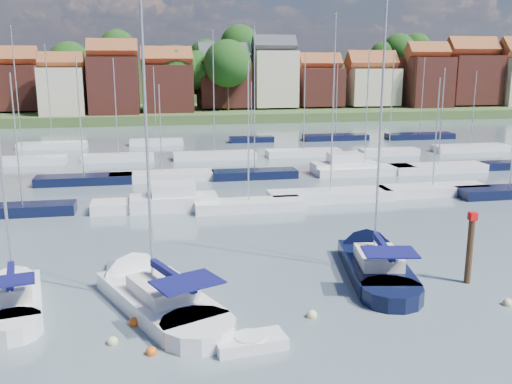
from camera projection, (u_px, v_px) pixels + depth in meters
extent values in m
plane|color=#4B5C66|center=(212.00, 164.00, 66.70)|extent=(260.00, 260.00, 0.00)
cube|color=white|center=(15.00, 304.00, 27.88)|extent=(3.56, 6.32, 1.20)
cone|color=white|center=(16.00, 278.00, 31.25)|extent=(2.98, 3.31, 2.48)
cylinder|color=white|center=(14.00, 331.00, 25.18)|extent=(2.91, 2.91, 1.20)
cube|color=silver|center=(13.00, 289.00, 27.29)|extent=(2.17, 2.77, 0.70)
cylinder|color=#B2B2B7|center=(3.00, 181.00, 26.87)|extent=(0.14, 0.14, 11.04)
cylinder|color=#B2B2B7|center=(11.00, 279.00, 26.35)|extent=(0.72, 3.27, 0.10)
cube|color=#0F104B|center=(10.00, 276.00, 26.31)|extent=(0.89, 3.15, 0.35)
cube|color=#0F104B|center=(9.00, 281.00, 25.30)|extent=(2.35, 1.86, 0.08)
cube|color=white|center=(158.00, 302.00, 28.17)|extent=(6.39, 8.82, 1.20)
cone|color=white|center=(120.00, 271.00, 32.26)|extent=(4.70, 4.99, 3.39)
cylinder|color=white|center=(198.00, 334.00, 24.90)|extent=(4.47, 4.47, 1.20)
cube|color=silver|center=(163.00, 288.00, 27.50)|extent=(3.54, 4.06, 0.70)
cylinder|color=#B2B2B7|center=(147.00, 137.00, 26.78)|extent=(0.14, 0.14, 15.08)
cylinder|color=#B2B2B7|center=(172.00, 278.00, 26.40)|extent=(1.92, 4.18, 0.10)
cube|color=#0F104B|center=(172.00, 275.00, 26.36)|extent=(2.01, 4.05, 0.35)
cube|color=#0F104B|center=(187.00, 282.00, 25.15)|extent=(3.46, 3.03, 0.08)
cube|color=black|center=(375.00, 270.00, 32.43)|extent=(4.46, 8.05, 1.20)
cone|color=black|center=(360.00, 244.00, 37.06)|extent=(3.77, 4.20, 3.17)
cylinder|color=black|center=(392.00, 297.00, 28.72)|extent=(3.68, 3.68, 1.20)
cube|color=silver|center=(378.00, 257.00, 31.70)|extent=(2.74, 3.51, 0.70)
cylinder|color=#B2B2B7|center=(380.00, 132.00, 31.18)|extent=(0.14, 0.14, 14.41)
cylinder|color=#B2B2B7|center=(383.00, 249.00, 30.48)|extent=(0.84, 4.18, 0.10)
cube|color=#0F104B|center=(384.00, 246.00, 30.45)|extent=(1.00, 4.01, 0.35)
cube|color=#0F104B|center=(390.00, 252.00, 29.07)|extent=(2.99, 2.35, 0.08)
cube|color=white|center=(250.00, 343.00, 24.13)|extent=(3.17, 1.76, 0.59)
cylinder|color=white|center=(250.00, 340.00, 24.09)|extent=(1.40, 1.40, 0.38)
cylinder|color=#4C331E|center=(468.00, 270.00, 31.09)|extent=(0.36, 0.36, 5.98)
cube|color=red|center=(473.00, 216.00, 30.41)|extent=(0.40, 0.40, 0.44)
sphere|color=#D85914|center=(151.00, 354.00, 23.65)|extent=(0.48, 0.48, 0.48)
sphere|color=#D85914|center=(134.00, 325.00, 26.29)|extent=(0.51, 0.51, 0.51)
sphere|color=beige|center=(312.00, 317.00, 27.06)|extent=(0.51, 0.51, 0.51)
sphere|color=#D85914|center=(344.00, 251.00, 36.42)|extent=(0.54, 0.54, 0.54)
sphere|color=beige|center=(507.00, 305.00, 28.40)|extent=(0.50, 0.50, 0.50)
sphere|color=beige|center=(113.00, 344.00, 24.51)|extent=(0.48, 0.48, 0.48)
cube|color=black|center=(23.00, 211.00, 44.90)|extent=(8.01, 2.24, 1.00)
cylinder|color=#B2B2B7|center=(16.00, 140.00, 43.64)|extent=(0.12, 0.12, 10.16)
cube|color=white|center=(150.00, 206.00, 46.35)|extent=(9.22, 2.58, 1.00)
cylinder|color=#B2B2B7|center=(147.00, 150.00, 45.32)|extent=(0.12, 0.12, 8.18)
cube|color=white|center=(249.00, 206.00, 46.25)|extent=(8.78, 2.46, 1.00)
cylinder|color=#B2B2B7|center=(248.00, 132.00, 44.89)|extent=(0.12, 0.12, 11.06)
cube|color=white|center=(330.00, 196.00, 49.59)|extent=(10.79, 3.02, 1.00)
cylinder|color=#B2B2B7|center=(333.00, 104.00, 47.80)|extent=(0.12, 0.12, 14.87)
cube|color=white|center=(432.00, 191.00, 51.70)|extent=(10.13, 2.84, 1.00)
cylinder|color=#B2B2B7|center=(436.00, 133.00, 50.50)|extent=(0.12, 0.12, 9.59)
cube|color=black|center=(509.00, 192.00, 51.04)|extent=(9.52, 2.67, 1.00)
cube|color=white|center=(174.00, 204.00, 46.48)|extent=(7.00, 2.60, 1.40)
cube|color=white|center=(174.00, 190.00, 46.23)|extent=(3.50, 2.20, 1.30)
cube|color=black|center=(84.00, 180.00, 56.17)|extent=(9.30, 2.60, 1.00)
cylinder|color=#B2B2B7|center=(80.00, 117.00, 54.76)|extent=(0.12, 0.12, 11.48)
cube|color=white|center=(162.00, 177.00, 57.90)|extent=(10.40, 2.91, 1.00)
cylinder|color=#B2B2B7|center=(160.00, 129.00, 56.79)|extent=(0.12, 0.12, 8.77)
cube|color=black|center=(255.00, 175.00, 58.90)|extent=(8.80, 2.46, 1.00)
cylinder|color=#B2B2B7|center=(254.00, 100.00, 57.17)|extent=(0.12, 0.12, 14.33)
cube|color=white|center=(364.00, 171.00, 60.93)|extent=(10.73, 3.00, 1.00)
cylinder|color=#B2B2B7|center=(367.00, 109.00, 59.45)|extent=(0.12, 0.12, 12.14)
cube|color=white|center=(438.00, 169.00, 62.27)|extent=(10.48, 2.93, 1.00)
cylinder|color=#B2B2B7|center=(442.00, 117.00, 61.00)|extent=(0.12, 0.12, 10.28)
cube|color=black|center=(512.00, 166.00, 64.01)|extent=(6.84, 1.91, 1.00)
cube|color=white|center=(344.00, 169.00, 61.35)|extent=(7.00, 2.60, 1.40)
cube|color=white|center=(345.00, 159.00, 61.11)|extent=(3.50, 2.20, 1.30)
cube|color=white|center=(23.00, 161.00, 66.73)|extent=(9.71, 2.72, 1.00)
cylinder|color=#B2B2B7|center=(17.00, 93.00, 64.94)|extent=(0.12, 0.12, 14.88)
cube|color=white|center=(118.00, 158.00, 68.98)|extent=(8.49, 2.38, 1.00)
cylinder|color=#B2B2B7|center=(116.00, 107.00, 67.59)|extent=(0.12, 0.12, 11.31)
cube|color=white|center=(215.00, 156.00, 70.38)|extent=(10.16, 2.85, 1.00)
cylinder|color=#B2B2B7|center=(214.00, 92.00, 68.62)|extent=(0.12, 0.12, 14.59)
cube|color=white|center=(303.00, 153.00, 72.54)|extent=(9.53, 2.67, 1.00)
cylinder|color=#B2B2B7|center=(304.00, 102.00, 71.09)|extent=(0.12, 0.12, 11.91)
cube|color=white|center=(389.00, 152.00, 73.19)|extent=(7.62, 2.13, 1.00)
cylinder|color=#B2B2B7|center=(392.00, 101.00, 71.71)|extent=(0.12, 0.12, 12.13)
cube|color=white|center=(470.00, 149.00, 76.41)|extent=(10.17, 2.85, 1.00)
cylinder|color=#B2B2B7|center=(474.00, 108.00, 75.20)|extent=(0.12, 0.12, 9.73)
cube|color=white|center=(53.00, 146.00, 78.81)|extent=(9.24, 2.59, 1.00)
cylinder|color=#B2B2B7|center=(49.00, 94.00, 77.21)|extent=(0.12, 0.12, 13.17)
cube|color=white|center=(156.00, 142.00, 82.08)|extent=(7.57, 2.12, 1.00)
cylinder|color=#B2B2B7|center=(155.00, 103.00, 80.82)|extent=(0.12, 0.12, 10.24)
cube|color=black|center=(251.00, 140.00, 84.76)|extent=(6.58, 1.84, 1.00)
cylinder|color=#B2B2B7|center=(251.00, 109.00, 83.75)|extent=(0.12, 0.12, 8.01)
cube|color=black|center=(335.00, 138.00, 87.06)|extent=(9.92, 2.78, 1.00)
cylinder|color=#B2B2B7|center=(337.00, 98.00, 85.71)|extent=(0.12, 0.12, 10.92)
cube|color=black|center=(420.00, 137.00, 88.47)|extent=(10.55, 2.95, 1.00)
cylinder|color=#B2B2B7|center=(422.00, 96.00, 87.06)|extent=(0.12, 0.12, 11.51)
cube|color=#415A2D|center=(177.00, 109.00, 140.34)|extent=(200.00, 70.00, 3.00)
cube|color=#415A2D|center=(172.00, 85.00, 163.22)|extent=(200.00, 60.00, 14.00)
cube|color=maroon|center=(13.00, 87.00, 114.47)|extent=(10.37, 9.97, 8.73)
cube|color=brown|center=(10.00, 59.00, 113.20)|extent=(10.57, 5.13, 5.13)
cube|color=beige|center=(63.00, 92.00, 108.13)|extent=(8.09, 8.80, 8.96)
cube|color=brown|center=(61.00, 62.00, 106.90)|extent=(8.25, 4.00, 4.00)
cube|color=maroon|center=(114.00, 86.00, 110.49)|extent=(9.36, 10.17, 10.97)
cube|color=brown|center=(112.00, 51.00, 109.00)|extent=(9.54, 4.63, 4.63)
cube|color=maroon|center=(168.00, 89.00, 114.17)|extent=(9.90, 8.56, 9.42)
cube|color=brown|center=(167.00, 59.00, 112.83)|extent=(10.10, 4.90, 4.90)
cube|color=maroon|center=(224.00, 84.00, 121.00)|extent=(10.59, 8.93, 9.49)
cube|color=#383A42|center=(224.00, 55.00, 119.64)|extent=(10.80, 5.24, 5.24)
cube|color=beige|center=(274.00, 79.00, 121.86)|extent=(9.01, 8.61, 11.65)
cube|color=#383A42|center=(274.00, 45.00, 120.30)|extent=(9.19, 4.46, 4.46)
cube|color=maroon|center=(319.00, 87.00, 125.31)|extent=(9.10, 9.34, 8.00)
cube|color=brown|center=(320.00, 63.00, 124.15)|extent=(9.28, 4.50, 4.50)
cube|color=beige|center=(370.00, 87.00, 127.06)|extent=(10.86, 9.59, 7.88)
cube|color=brown|center=(372.00, 63.00, 125.87)|extent=(11.07, 5.37, 5.37)
cube|color=maroon|center=(425.00, 82.00, 126.42)|extent=(9.18, 9.96, 10.97)
cube|color=brown|center=(427.00, 52.00, 124.92)|extent=(9.36, 4.54, 4.54)
cube|color=maroon|center=(469.00, 80.00, 129.60)|extent=(11.39, 9.67, 10.76)
cube|color=brown|center=(472.00, 49.00, 128.07)|extent=(11.62, 5.64, 5.64)
cylinder|color=#382619|center=(397.00, 74.00, 147.31)|extent=(0.50, 0.50, 4.47)
sphere|color=#1D4D18|center=(399.00, 50.00, 145.94)|extent=(8.18, 8.18, 8.18)
cylinder|color=#382619|center=(198.00, 100.00, 120.00)|extent=(0.50, 0.50, 4.46)
sphere|color=#1D4D18|center=(198.00, 70.00, 118.63)|extent=(8.15, 8.15, 8.15)
cylinder|color=#382619|center=(240.00, 74.00, 138.04)|extent=(0.50, 0.50, 5.15)
sphere|color=#1D4D18|center=(240.00, 45.00, 136.47)|extent=(9.41, 9.41, 9.41)
cylinder|color=#382619|center=(119.00, 74.00, 135.35)|extent=(0.50, 0.50, 4.56)
sphere|color=#1D4D18|center=(117.00, 47.00, 133.96)|extent=(8.34, 8.34, 8.34)
cylinder|color=#382619|center=(72.00, 97.00, 124.03)|extent=(0.50, 0.50, 5.15)
sphere|color=#1D4D18|center=(70.00, 64.00, 122.45)|extent=(9.42, 9.42, 9.42)
cylinder|color=#382619|center=(240.00, 98.00, 130.34)|extent=(0.50, 0.50, 3.77)
sphere|color=#1D4D18|center=(240.00, 75.00, 129.18)|extent=(6.89, 6.89, 6.89)
cylinder|color=#382619|center=(228.00, 99.00, 116.15)|extent=(0.50, 0.50, 5.21)
sphere|color=#1D4D18|center=(228.00, 63.00, 114.55)|extent=(9.53, 9.53, 9.53)
cylinder|color=#382619|center=(441.00, 98.00, 136.17)|extent=(0.50, 0.50, 2.97)
sphere|color=#1D4D18|center=(442.00, 81.00, 135.26)|extent=(5.44, 5.44, 5.44)
cylinder|color=#382619|center=(177.00, 100.00, 117.04)|extent=(0.50, 0.50, 4.84)
sphere|color=#1D4D18|center=(176.00, 67.00, 115.56)|extent=(8.85, 8.85, 8.85)
cylinder|color=#382619|center=(382.00, 75.00, 146.85)|extent=(0.50, 0.50, 3.72)
sphere|color=#1D4D18|center=(383.00, 55.00, 145.71)|extent=(6.80, 6.80, 6.80)
cylinder|color=#382619|center=(425.00, 98.00, 127.45)|extent=(0.50, 0.50, 4.05)
sphere|color=#1D4D18|center=(427.00, 73.00, 126.21)|extent=(7.40, 7.40, 7.40)
cylinder|color=#382619|center=(206.00, 77.00, 136.31)|extent=(0.50, 0.50, 3.93)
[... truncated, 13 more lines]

